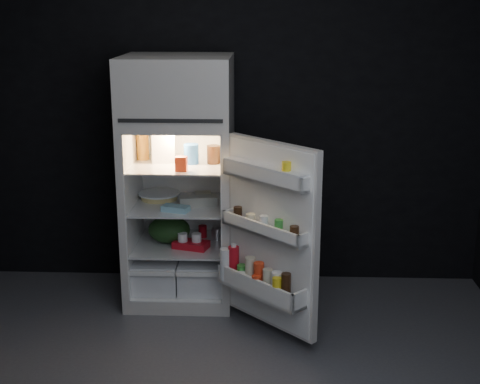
{
  "coord_description": "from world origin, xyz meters",
  "views": [
    {
      "loc": [
        0.34,
        -3.32,
        2.12
      ],
      "look_at": [
        0.17,
        1.0,
        0.9
      ],
      "focal_mm": 50.0,
      "sensor_mm": 36.0,
      "label": 1
    }
  ],
  "objects_px": {
    "fridge_door": "(268,239)",
    "milk_jug": "(163,145)",
    "refrigerator": "(179,172)",
    "yogurt_tray": "(191,245)",
    "egg_carton": "(198,201)"
  },
  "relations": [
    {
      "from": "fridge_door",
      "to": "yogurt_tray",
      "type": "xyz_separation_m",
      "value": [
        -0.55,
        0.5,
        -0.23
      ]
    },
    {
      "from": "refrigerator",
      "to": "yogurt_tray",
      "type": "bearing_deg",
      "value": -57.45
    },
    {
      "from": "refrigerator",
      "to": "yogurt_tray",
      "type": "distance_m",
      "value": 0.53
    },
    {
      "from": "fridge_door",
      "to": "refrigerator",
      "type": "bearing_deg",
      "value": 135.0
    },
    {
      "from": "egg_carton",
      "to": "yogurt_tray",
      "type": "height_order",
      "value": "egg_carton"
    },
    {
      "from": "milk_jug",
      "to": "yogurt_tray",
      "type": "relative_size",
      "value": 0.97
    },
    {
      "from": "egg_carton",
      "to": "refrigerator",
      "type": "bearing_deg",
      "value": 139.4
    },
    {
      "from": "refrigerator",
      "to": "milk_jug",
      "type": "height_order",
      "value": "refrigerator"
    },
    {
      "from": "fridge_door",
      "to": "milk_jug",
      "type": "xyz_separation_m",
      "value": [
        -0.76,
        0.66,
        0.47
      ]
    },
    {
      "from": "refrigerator",
      "to": "egg_carton",
      "type": "bearing_deg",
      "value": -29.48
    },
    {
      "from": "refrigerator",
      "to": "milk_jug",
      "type": "bearing_deg",
      "value": 168.61
    },
    {
      "from": "refrigerator",
      "to": "fridge_door",
      "type": "xyz_separation_m",
      "value": [
        0.64,
        -0.64,
        -0.28
      ]
    },
    {
      "from": "fridge_door",
      "to": "milk_jug",
      "type": "height_order",
      "value": "fridge_door"
    },
    {
      "from": "fridge_door",
      "to": "milk_jug",
      "type": "distance_m",
      "value": 1.11
    },
    {
      "from": "milk_jug",
      "to": "yogurt_tray",
      "type": "bearing_deg",
      "value": -50.34
    }
  ]
}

